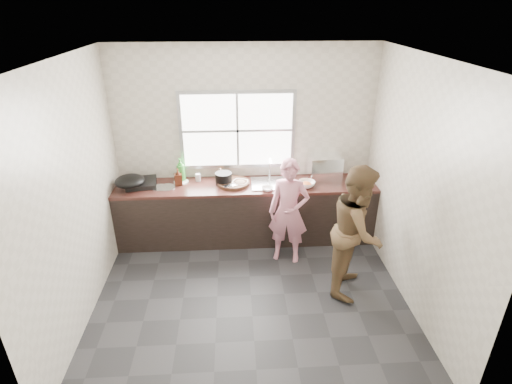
{
  "coord_description": "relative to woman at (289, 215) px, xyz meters",
  "views": [
    {
      "loc": [
        -0.16,
        -3.74,
        3.18
      ],
      "look_at": [
        0.1,
        0.65,
        1.05
      ],
      "focal_mm": 28.0,
      "sensor_mm": 36.0,
      "label": 1
    }
  ],
  "objects": [
    {
      "name": "floor",
      "position": [
        -0.53,
        -0.74,
        -0.67
      ],
      "size": [
        3.6,
        3.2,
        0.01
      ],
      "primitive_type": "cube",
      "color": "#272729",
      "rests_on": "ground"
    },
    {
      "name": "ceiling",
      "position": [
        -0.53,
        -0.74,
        2.04
      ],
      "size": [
        3.6,
        3.2,
        0.01
      ],
      "primitive_type": "cube",
      "color": "silver",
      "rests_on": "wall_back"
    },
    {
      "name": "wall_back",
      "position": [
        -0.53,
        0.87,
        0.69
      ],
      "size": [
        3.6,
        0.01,
        2.7
      ],
      "primitive_type": "cube",
      "color": "beige",
      "rests_on": "ground"
    },
    {
      "name": "wall_left",
      "position": [
        -2.33,
        -0.74,
        0.69
      ],
      "size": [
        0.01,
        3.2,
        2.7
      ],
      "primitive_type": "cube",
      "color": "silver",
      "rests_on": "ground"
    },
    {
      "name": "wall_right",
      "position": [
        1.28,
        -0.74,
        0.69
      ],
      "size": [
        0.01,
        3.2,
        2.7
      ],
      "primitive_type": "cube",
      "color": "silver",
      "rests_on": "ground"
    },
    {
      "name": "wall_front",
      "position": [
        -0.53,
        -2.34,
        0.69
      ],
      "size": [
        3.6,
        0.01,
        2.7
      ],
      "primitive_type": "cube",
      "color": "beige",
      "rests_on": "ground"
    },
    {
      "name": "cabinet",
      "position": [
        -0.53,
        0.55,
        -0.25
      ],
      "size": [
        3.6,
        0.62,
        0.82
      ],
      "primitive_type": "cube",
      "color": "black",
      "rests_on": "floor"
    },
    {
      "name": "countertop",
      "position": [
        -0.53,
        0.55,
        0.18
      ],
      "size": [
        3.6,
        0.64,
        0.04
      ],
      "primitive_type": "cube",
      "color": "#3A1D17",
      "rests_on": "cabinet"
    },
    {
      "name": "sink",
      "position": [
        -0.18,
        0.55,
        0.2
      ],
      "size": [
        0.55,
        0.45,
        0.02
      ],
      "primitive_type": "cube",
      "color": "silver",
      "rests_on": "countertop"
    },
    {
      "name": "faucet",
      "position": [
        -0.18,
        0.75,
        0.35
      ],
      "size": [
        0.02,
        0.02,
        0.3
      ],
      "primitive_type": "cylinder",
      "color": "silver",
      "rests_on": "countertop"
    },
    {
      "name": "window_frame",
      "position": [
        -0.63,
        0.85,
        0.89
      ],
      "size": [
        1.6,
        0.05,
        1.1
      ],
      "primitive_type": "cube",
      "color": "#9EA0A5",
      "rests_on": "wall_back"
    },
    {
      "name": "window_glazing",
      "position": [
        -0.63,
        0.83,
        0.89
      ],
      "size": [
        1.5,
        0.01,
        1.0
      ],
      "primitive_type": "cube",
      "color": "white",
      "rests_on": "window_frame"
    },
    {
      "name": "woman",
      "position": [
        0.0,
        0.0,
        0.0
      ],
      "size": [
        0.55,
        0.43,
        1.33
      ],
      "primitive_type": "imported",
      "rotation": [
        0.0,
        0.0,
        -0.26
      ],
      "color": "#D27E92",
      "rests_on": "floor"
    },
    {
      "name": "person_side",
      "position": [
        0.71,
        -0.63,
        0.13
      ],
      "size": [
        0.86,
        0.95,
        1.59
      ],
      "primitive_type": "imported",
      "rotation": [
        0.0,
        0.0,
        1.15
      ],
      "color": "brown",
      "rests_on": "floor"
    },
    {
      "name": "cutting_board",
      "position": [
        -0.7,
        0.56,
        0.22
      ],
      "size": [
        0.58,
        0.58,
        0.04
      ],
      "primitive_type": "cylinder",
      "rotation": [
        0.0,
        0.0,
        0.36
      ],
      "color": "#321F13",
      "rests_on": "countertop"
    },
    {
      "name": "cleaver",
      "position": [
        -0.75,
        0.44,
        0.24
      ],
      "size": [
        0.2,
        0.15,
        0.01
      ],
      "primitive_type": "cube",
      "rotation": [
        0.0,
        0.0,
        0.45
      ],
      "color": "silver",
      "rests_on": "cutting_board"
    },
    {
      "name": "bowl_mince",
      "position": [
        -0.61,
        0.55,
        0.22
      ],
      "size": [
        0.27,
        0.27,
        0.05
      ],
      "primitive_type": "imported",
      "rotation": [
        0.0,
        0.0,
        -0.35
      ],
      "color": "silver",
      "rests_on": "countertop"
    },
    {
      "name": "bowl_crabs",
      "position": [
        0.3,
        0.44,
        0.23
      ],
      "size": [
        0.21,
        0.21,
        0.06
      ],
      "primitive_type": "imported",
      "rotation": [
        0.0,
        0.0,
        -0.11
      ],
      "color": "white",
      "rests_on": "countertop"
    },
    {
      "name": "bowl_held",
      "position": [
        -0.25,
        0.34,
        0.23
      ],
      "size": [
        0.23,
        0.23,
        0.06
      ],
      "primitive_type": "imported",
      "rotation": [
        0.0,
        0.0,
        0.18
      ],
      "color": "white",
      "rests_on": "countertop"
    },
    {
      "name": "black_pot",
      "position": [
        -0.84,
        0.59,
        0.28
      ],
      "size": [
        0.3,
        0.3,
        0.17
      ],
      "primitive_type": "cylinder",
      "rotation": [
        0.0,
        0.0,
        0.36
      ],
      "color": "black",
      "rests_on": "countertop"
    },
    {
      "name": "plate_food",
      "position": [
        -1.43,
        0.67,
        0.2
      ],
      "size": [
        0.24,
        0.24,
        0.02
      ],
      "primitive_type": "cylinder",
      "rotation": [
        0.0,
        0.0,
        0.18
      ],
      "color": "white",
      "rests_on": "countertop"
    },
    {
      "name": "bottle_green",
      "position": [
        -1.43,
        0.73,
        0.36
      ],
      "size": [
        0.16,
        0.16,
        0.34
      ],
      "primitive_type": "imported",
      "rotation": [
        0.0,
        0.0,
        0.32
      ],
      "color": "green",
      "rests_on": "countertop"
    },
    {
      "name": "bottle_brown_tall",
      "position": [
        -1.46,
        0.61,
        0.3
      ],
      "size": [
        0.11,
        0.11,
        0.21
      ],
      "primitive_type": "imported",
      "rotation": [
        0.0,
        0.0,
        0.19
      ],
      "color": "#401C10",
      "rests_on": "countertop"
    },
    {
      "name": "bottle_brown_short",
      "position": [
        -0.88,
        0.73,
        0.27
      ],
      "size": [
        0.16,
        0.16,
        0.15
      ],
      "primitive_type": "imported",
      "rotation": [
        0.0,
        0.0,
        0.39
      ],
      "color": "#432210",
      "rests_on": "countertop"
    },
    {
      "name": "glass_jar",
      "position": [
        -1.2,
        0.71,
        0.25
      ],
      "size": [
        0.09,
        0.09,
        0.1
      ],
      "primitive_type": "cylinder",
      "rotation": [
        0.0,
        0.0,
        -0.24
      ],
      "color": "silver",
      "rests_on": "countertop"
    },
    {
      "name": "burner",
      "position": [
        -1.97,
        0.63,
        0.23
      ],
      "size": [
        0.46,
        0.46,
        0.06
      ],
      "primitive_type": "cube",
      "rotation": [
        0.0,
        0.0,
        0.16
      ],
      "color": "black",
      "rests_on": "countertop"
    },
    {
      "name": "wok",
      "position": [
        -2.08,
        0.46,
        0.33
      ],
      "size": [
        0.41,
        0.41,
        0.15
      ],
      "primitive_type": "ellipsoid",
      "rotation": [
        0.0,
        0.0,
        0.03
      ],
      "color": "black",
      "rests_on": "burner"
    },
    {
      "name": "dish_rack",
      "position": [
        0.6,
        0.71,
        0.36
      ],
      "size": [
        0.47,
        0.34,
        0.34
      ],
      "primitive_type": "cube",
      "rotation": [
        0.0,
        0.0,
        0.06
      ],
      "color": "white",
      "rests_on": "countertop"
    },
    {
      "name": "pot_lid_left",
      "position": [
        -1.61,
        0.51,
        0.2
      ],
      "size": [
        0.31,
        0.31,
        0.01
      ],
      "primitive_type": "cylinder",
      "rotation": [
        0.0,
        0.0,
        -0.41
      ],
      "color": "silver",
      "rests_on": "countertop"
    },
    {
      "name": "pot_lid_right",
      "position": [
        -1.71,
        0.51,
        0.2
      ],
      "size": [
        0.24,
        0.24,
        0.01
      ],
      "primitive_type": "cylinder",
      "rotation": [
        0.0,
        0.0,
        0.05
      ],
      "color": "silver",
      "rests_on": "countertop"
    }
  ]
}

